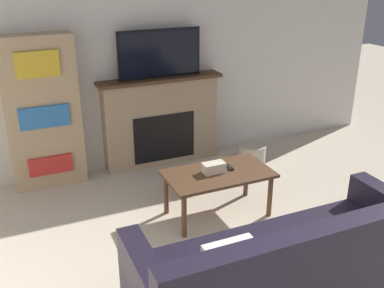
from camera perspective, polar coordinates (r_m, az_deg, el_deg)
wall_back at (r=5.42m, az=-7.22°, el=10.95°), size 6.88×0.06×2.70m
fireplace at (r=5.57m, az=-3.95°, el=2.96°), size 1.52×0.28×1.11m
tv at (r=5.33m, az=-4.12°, el=11.37°), size 1.01×0.03×0.57m
couch at (r=3.49m, az=11.89°, el=-15.65°), size 2.26×0.89×0.87m
coffee_table at (r=4.45m, az=3.34°, el=-4.31°), size 1.05×0.59×0.48m
tissue_box at (r=4.41m, az=2.78°, el=-3.01°), size 0.22×0.12×0.10m
remote_control at (r=4.52m, az=4.68°, el=-2.90°), size 0.04×0.15×0.02m
bookshelf at (r=5.18m, az=-18.40°, el=3.74°), size 0.79×0.29×1.71m
storage_basket at (r=5.76m, az=7.63°, el=-1.22°), size 0.35×0.35×0.24m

